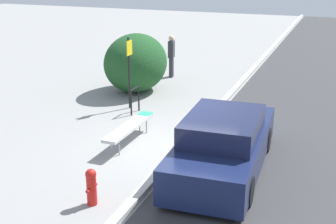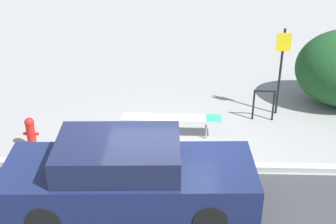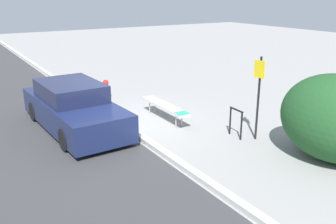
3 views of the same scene
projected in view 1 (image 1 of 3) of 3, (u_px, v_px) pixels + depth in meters
The scene contains 9 objects.
ground_plane at pixel (179, 153), 11.73m from camera, with size 60.00×60.00×0.00m, color gray.
curb at pixel (179, 150), 11.71m from camera, with size 60.00×0.20×0.13m.
bench at pixel (130, 127), 12.22m from camera, with size 2.37×0.41×0.50m.
bike_rack at pixel (135, 98), 14.55m from camera, with size 0.55×0.09×0.83m.
sign_post at pixel (129, 66), 14.76m from camera, with size 0.36×0.08×2.30m.
fire_hydrant at pixel (91, 186), 9.17m from camera, with size 0.36×0.22×0.77m.
shrub_hedge at pixel (136, 63), 16.77m from camera, with size 2.73×2.17×2.10m.
pedestrian at pixel (171, 55), 18.82m from camera, with size 0.41×0.26×1.69m.
parked_car_near at pixel (224, 145), 10.58m from camera, with size 4.69×1.93×1.39m.
Camera 1 is at (-10.19, -3.59, 4.69)m, focal length 50.00 mm.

